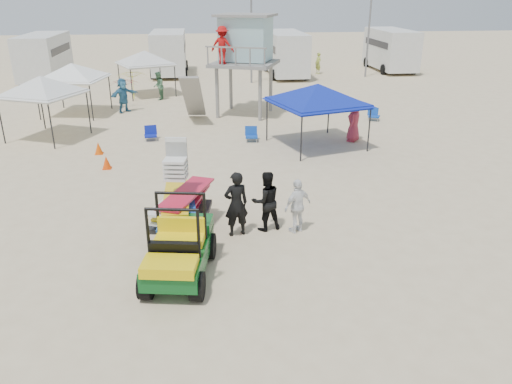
{
  "coord_description": "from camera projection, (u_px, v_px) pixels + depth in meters",
  "views": [
    {
      "loc": [
        -0.94,
        -9.24,
        6.35
      ],
      "look_at": [
        0.5,
        3.0,
        1.3
      ],
      "focal_mm": 35.0,
      "sensor_mm": 36.0,
      "label": 1
    }
  ],
  "objects": [
    {
      "name": "distant_beachgoers",
      "position": [
        202.0,
        93.0,
        27.92
      ],
      "size": [
        14.79,
        19.59,
        1.85
      ],
      "color": "#467553",
      "rests_on": "ground"
    },
    {
      "name": "rv_far_right",
      "position": [
        391.0,
        48.0,
        40.89
      ],
      "size": [
        2.64,
        6.6,
        3.25
      ],
      "color": "silver",
      "rests_on": "ground"
    },
    {
      "name": "cone_near",
      "position": [
        99.0,
        148.0,
        20.51
      ],
      "size": [
        0.34,
        0.34,
        0.5
      ],
      "primitive_type": "cone",
      "color": "#EB4F07",
      "rests_on": "ground"
    },
    {
      "name": "man_mid",
      "position": [
        266.0,
        201.0,
        13.86
      ],
      "size": [
        0.97,
        0.84,
        1.73
      ],
      "primitive_type": "imported",
      "rotation": [
        0.0,
        0.0,
        3.39
      ],
      "color": "black",
      "rests_on": "ground"
    },
    {
      "name": "beach_chair_a",
      "position": [
        151.0,
        133.0,
        22.4
      ],
      "size": [
        0.6,
        0.65,
        0.64
      ],
      "color": "#0D1B92",
      "rests_on": "ground"
    },
    {
      "name": "utility_cart",
      "position": [
        178.0,
        243.0,
        11.49
      ],
      "size": [
        1.69,
        2.73,
        1.94
      ],
      "color": "#0C4D1B",
      "rests_on": "ground"
    },
    {
      "name": "rv_mid_right",
      "position": [
        286.0,
        52.0,
        38.54
      ],
      "size": [
        2.64,
        7.0,
        3.25
      ],
      "color": "silver",
      "rests_on": "ground"
    },
    {
      "name": "light_pole_left",
      "position": [
        251.0,
        25.0,
        34.62
      ],
      "size": [
        0.14,
        0.14,
        8.0
      ],
      "primitive_type": "cylinder",
      "color": "slate",
      "rests_on": "ground"
    },
    {
      "name": "light_pole_right",
      "position": [
        370.0,
        22.0,
        36.98
      ],
      "size": [
        0.14,
        0.14,
        8.0
      ],
      "primitive_type": "cylinder",
      "color": "slate",
      "rests_on": "ground"
    },
    {
      "name": "canopy_white_a",
      "position": [
        40.0,
        79.0,
        21.76
      ],
      "size": [
        3.67,
        3.67,
        3.21
      ],
      "color": "black",
      "rests_on": "ground"
    },
    {
      "name": "beach_chair_c",
      "position": [
        373.0,
        114.0,
        25.77
      ],
      "size": [
        0.71,
        0.79,
        0.64
      ],
      "color": "#0F3FA7",
      "rests_on": "ground"
    },
    {
      "name": "cone_far",
      "position": [
        106.0,
        162.0,
        18.83
      ],
      "size": [
        0.34,
        0.34,
        0.5
      ],
      "primitive_type": "cone",
      "color": "#EE4107",
      "rests_on": "ground"
    },
    {
      "name": "beach_chair_b",
      "position": [
        251.0,
        134.0,
        22.26
      ],
      "size": [
        0.59,
        0.63,
        0.64
      ],
      "color": "#0F3EA3",
      "rests_on": "ground"
    },
    {
      "name": "canopy_white_c",
      "position": [
        145.0,
        53.0,
        30.96
      ],
      "size": [
        3.83,
        3.83,
        3.17
      ],
      "color": "black",
      "rests_on": "ground"
    },
    {
      "name": "canopy_blue",
      "position": [
        318.0,
        87.0,
        20.72
      ],
      "size": [
        4.17,
        4.17,
        3.08
      ],
      "color": "black",
      "rests_on": "ground"
    },
    {
      "name": "canopy_white_b",
      "position": [
        71.0,
        66.0,
        26.18
      ],
      "size": [
        3.48,
        3.48,
        3.11
      ],
      "color": "black",
      "rests_on": "ground"
    },
    {
      "name": "ground",
      "position": [
        249.0,
        299.0,
        11.0
      ],
      "size": [
        140.0,
        140.0,
        0.0
      ],
      "primitive_type": "plane",
      "color": "beige",
      "rests_on": "ground"
    },
    {
      "name": "umbrella_a",
      "position": [
        125.0,
        93.0,
        28.41
      ],
      "size": [
        2.34,
        2.36,
        1.63
      ],
      "primitive_type": "imported",
      "rotation": [
        0.0,
        0.0,
        0.4
      ],
      "color": "red",
      "rests_on": "ground"
    },
    {
      "name": "rv_far_left",
      "position": [
        44.0,
        55.0,
        36.58
      ],
      "size": [
        2.64,
        6.8,
        3.25
      ],
      "color": "silver",
      "rests_on": "ground"
    },
    {
      "name": "lifeguard_tower",
      "position": [
        242.0,
        43.0,
        25.78
      ],
      "size": [
        4.08,
        4.08,
        5.02
      ],
      "color": "gray",
      "rests_on": "ground"
    },
    {
      "name": "surf_trailer",
      "position": [
        180.0,
        200.0,
        13.61
      ],
      "size": [
        1.76,
        2.75,
        2.4
      ],
      "color": "black",
      "rests_on": "ground"
    },
    {
      "name": "umbrella_b",
      "position": [
        133.0,
        85.0,
        30.44
      ],
      "size": [
        2.29,
        2.32,
        1.73
      ],
      "primitive_type": "imported",
      "rotation": [
        0.0,
        0.0,
        0.24
      ],
      "color": "#EAF415",
      "rests_on": "ground"
    },
    {
      "name": "man_right",
      "position": [
        298.0,
        206.0,
        13.76
      ],
      "size": [
        0.98,
        0.79,
        1.56
      ],
      "primitive_type": "imported",
      "rotation": [
        0.0,
        0.0,
        3.68
      ],
      "color": "white",
      "rests_on": "ground"
    },
    {
      "name": "rv_mid_left",
      "position": [
        169.0,
        51.0,
        38.94
      ],
      "size": [
        2.65,
        6.5,
        3.25
      ],
      "color": "silver",
      "rests_on": "ground"
    },
    {
      "name": "man_left",
      "position": [
        236.0,
        204.0,
        13.52
      ],
      "size": [
        0.75,
        0.58,
        1.85
      ],
      "primitive_type": "imported",
      "rotation": [
        0.0,
        0.0,
        3.37
      ],
      "color": "black",
      "rests_on": "ground"
    }
  ]
}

